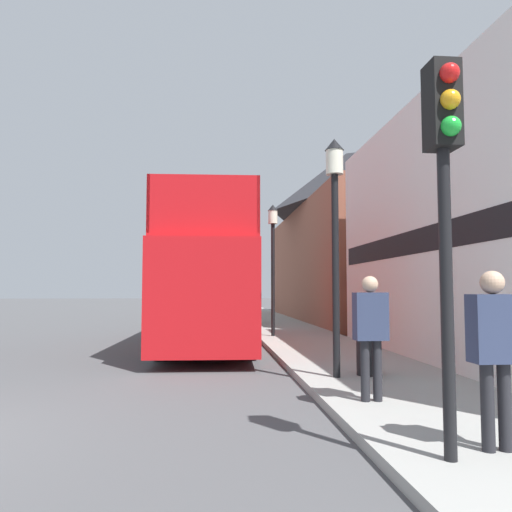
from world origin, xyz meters
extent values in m
plane|color=#4C4C4F|center=(0.00, 21.00, 0.00)|extent=(144.00, 144.00, 0.00)
cube|color=#999993|center=(7.34, 18.00, 0.07)|extent=(2.98, 108.00, 0.14)
cube|color=black|center=(8.89, 4.78, 2.80)|extent=(0.12, 11.56, 0.55)
cube|color=#935642|center=(11.84, 21.37, 3.04)|extent=(6.00, 18.95, 6.07)
pyramid|color=#2D2D33|center=(11.84, 21.37, 7.73)|extent=(6.00, 18.95, 3.31)
cube|color=red|center=(4.22, 9.52, 1.56)|extent=(2.80, 9.61, 2.57)
cube|color=orange|center=(4.21, 9.04, 1.68)|extent=(2.67, 5.32, 0.45)
cube|color=black|center=(4.22, 9.52, 2.34)|extent=(2.80, 8.85, 0.70)
cube|color=red|center=(4.22, 9.52, 2.89)|extent=(2.77, 8.85, 0.10)
cube|color=red|center=(3.02, 9.56, 3.59)|extent=(0.37, 8.76, 1.29)
cube|color=red|center=(5.42, 9.47, 3.59)|extent=(0.37, 8.76, 1.29)
cube|color=red|center=(4.07, 5.17, 3.59)|extent=(2.47, 0.16, 1.29)
cube|color=red|center=(4.35, 13.23, 3.59)|extent=(2.51, 1.42, 1.29)
cylinder|color=black|center=(3.22, 12.51, 0.49)|extent=(0.31, 0.99, 0.98)
cylinder|color=black|center=(5.44, 12.43, 0.49)|extent=(0.31, 0.99, 0.98)
cylinder|color=black|center=(3.02, 6.79, 0.49)|extent=(0.31, 0.99, 0.98)
cylinder|color=black|center=(5.24, 6.72, 0.49)|extent=(0.31, 0.99, 0.98)
cube|color=black|center=(4.72, 18.10, 0.60)|extent=(1.99, 4.53, 0.85)
cube|color=black|center=(4.73, 17.97, 1.27)|extent=(1.66, 2.21, 0.50)
cylinder|color=black|center=(3.84, 19.44, 0.32)|extent=(0.23, 0.66, 0.65)
cylinder|color=black|center=(5.46, 19.52, 0.32)|extent=(0.23, 0.66, 0.65)
cylinder|color=black|center=(3.98, 16.69, 0.32)|extent=(0.23, 0.66, 0.65)
cylinder|color=black|center=(5.60, 16.77, 0.32)|extent=(0.23, 0.66, 0.65)
cylinder|color=#232328|center=(6.94, -0.92, 0.57)|extent=(0.13, 0.13, 0.86)
cylinder|color=#232328|center=(7.12, -0.92, 0.57)|extent=(0.13, 0.13, 0.86)
cube|color=#2D3856|center=(7.03, -0.92, 1.33)|extent=(0.46, 0.25, 0.68)
sphere|color=tan|center=(7.03, -0.92, 1.79)|extent=(0.24, 0.24, 0.24)
cylinder|color=#232328|center=(6.42, 1.33, 0.57)|extent=(0.13, 0.13, 0.86)
cylinder|color=#232328|center=(6.60, 1.33, 0.57)|extent=(0.13, 0.13, 0.86)
cube|color=#2D3856|center=(6.51, 1.33, 1.34)|extent=(0.46, 0.26, 0.68)
sphere|color=tan|center=(6.51, 1.33, 1.80)|extent=(0.24, 0.24, 0.24)
cylinder|color=black|center=(6.45, -1.13, 1.61)|extent=(0.12, 0.12, 2.93)
cube|color=black|center=(6.45, -1.13, 3.50)|extent=(0.28, 0.31, 0.85)
sphere|color=red|center=(6.45, -1.30, 3.75)|extent=(0.19, 0.19, 0.19)
sphere|color=orange|center=(6.45, -1.30, 3.50)|extent=(0.19, 0.19, 0.19)
sphere|color=green|center=(6.45, -1.30, 3.24)|extent=(0.19, 0.19, 0.19)
cylinder|color=black|center=(6.51, 3.27, 2.00)|extent=(0.13, 0.13, 3.71)
cylinder|color=silver|center=(6.51, 3.27, 4.08)|extent=(0.32, 0.32, 0.45)
cone|color=black|center=(6.51, 3.27, 4.41)|extent=(0.35, 0.35, 0.22)
cylinder|color=black|center=(6.38, 11.33, 2.07)|extent=(0.13, 0.13, 3.85)
cylinder|color=silver|center=(6.38, 11.33, 4.22)|extent=(0.32, 0.32, 0.45)
cone|color=black|center=(6.38, 11.33, 4.55)|extent=(0.35, 0.35, 0.22)
cylinder|color=black|center=(6.44, 19.39, 2.40)|extent=(0.13, 0.13, 4.51)
cylinder|color=silver|center=(6.44, 19.39, 4.88)|extent=(0.32, 0.32, 0.45)
cone|color=black|center=(6.44, 19.39, 5.21)|extent=(0.35, 0.35, 0.22)
cylinder|color=black|center=(7.16, 3.45, 0.63)|extent=(0.44, 0.44, 0.98)
cylinder|color=#B28E1E|center=(7.16, 3.45, 1.08)|extent=(0.48, 0.48, 0.06)
camera|label=1|loc=(4.22, -5.67, 1.72)|focal=35.00mm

